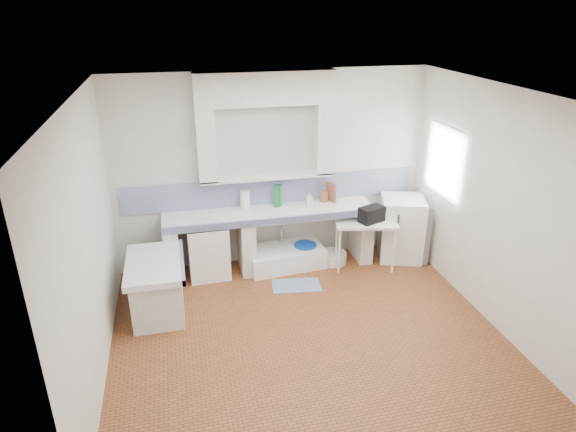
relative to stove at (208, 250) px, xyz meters
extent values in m
plane|color=brown|center=(1.01, -1.68, -0.39)|extent=(4.50, 4.50, 0.00)
plane|color=silver|center=(1.01, -1.68, 2.41)|extent=(4.50, 4.50, 0.00)
plane|color=silver|center=(1.01, 0.32, 1.01)|extent=(4.50, 0.00, 4.50)
plane|color=silver|center=(1.01, -3.68, 1.01)|extent=(4.50, 0.00, 4.50)
plane|color=silver|center=(-1.24, -1.68, 1.01)|extent=(0.00, 4.50, 4.50)
plane|color=silver|center=(3.26, -1.68, 1.01)|extent=(0.00, 4.50, 4.50)
cube|color=silver|center=(0.91, 0.20, 2.18)|extent=(1.90, 0.25, 0.45)
cube|color=#3B2513|center=(3.43, -0.48, 1.21)|extent=(0.35, 0.86, 1.06)
cube|color=white|center=(3.29, -0.48, 1.59)|extent=(0.01, 0.84, 0.24)
cube|color=white|center=(0.91, 0.02, 0.47)|extent=(3.00, 0.60, 0.08)
cube|color=navy|center=(0.91, -0.26, 0.47)|extent=(3.00, 0.04, 0.10)
cube|color=silver|center=(-0.49, 0.02, 0.02)|extent=(0.20, 0.55, 0.82)
cube|color=silver|center=(0.56, 0.02, 0.02)|extent=(0.20, 0.55, 0.82)
cube|color=silver|center=(2.31, 0.02, 0.02)|extent=(0.20, 0.55, 0.82)
cube|color=white|center=(-0.69, -0.78, 0.27)|extent=(0.70, 1.10, 0.08)
cube|color=silver|center=(-0.69, -0.78, -0.08)|extent=(0.60, 1.00, 0.62)
cube|color=navy|center=(-0.36, -0.78, 0.27)|extent=(0.04, 1.10, 0.10)
cube|color=navy|center=(1.01, 0.31, 0.71)|extent=(4.27, 0.03, 0.40)
cube|color=white|center=(0.00, 0.00, 0.00)|extent=(0.58, 0.56, 0.79)
cube|color=white|center=(1.12, 0.00, -0.26)|extent=(1.17, 0.71, 0.27)
cube|color=white|center=(2.25, -0.27, -0.03)|extent=(0.96, 0.66, 0.04)
cube|color=white|center=(2.89, -0.10, 0.08)|extent=(0.78, 0.78, 0.96)
cylinder|color=#BB4C28|center=(0.77, -0.09, -0.26)|extent=(0.33, 0.33, 0.26)
cylinder|color=#CA461F|center=(1.09, -0.14, -0.27)|extent=(0.32, 0.32, 0.25)
cylinder|color=blue|center=(1.43, 0.00, -0.24)|extent=(0.36, 0.36, 0.32)
cylinder|color=white|center=(1.85, -0.05, -0.32)|extent=(0.54, 0.54, 0.16)
cylinder|color=silver|center=(1.02, 0.17, -0.22)|extent=(0.10, 0.10, 0.34)
cylinder|color=silver|center=(1.12, 0.17, -0.25)|extent=(0.08, 0.08, 0.28)
cube|color=black|center=(2.31, -0.31, 0.45)|extent=(0.41, 0.32, 0.22)
cylinder|color=#1B6F35|center=(1.02, 0.14, 0.67)|extent=(0.09, 0.09, 0.33)
cylinder|color=#1B6F35|center=(1.08, 0.17, 0.66)|extent=(0.08, 0.08, 0.32)
cube|color=#9A623D|center=(1.75, 0.17, 0.59)|extent=(0.11, 0.10, 0.18)
cube|color=#9A623D|center=(1.85, 0.17, 0.65)|extent=(0.11, 0.20, 0.29)
cylinder|color=white|center=(0.57, 0.16, 0.64)|extent=(0.17, 0.17, 0.27)
imported|color=white|center=(1.51, 0.12, 0.60)|extent=(0.09, 0.09, 0.20)
cube|color=#356091|center=(1.14, -0.60, -0.39)|extent=(0.70, 0.46, 0.01)
camera|label=1|loc=(-0.33, -6.41, 3.22)|focal=31.22mm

